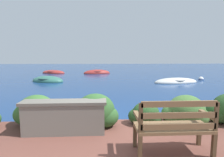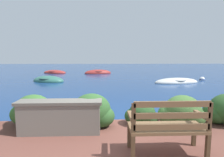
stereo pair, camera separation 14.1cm
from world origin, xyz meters
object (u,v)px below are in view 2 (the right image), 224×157
(park_bench, at_px, (168,126))
(rowboat_nearest, at_px, (177,82))
(mooring_buoy, at_px, (202,79))
(rowboat_outer, at_px, (55,73))
(rowboat_mid, at_px, (48,81))
(rowboat_far, at_px, (98,73))

(park_bench, height_order, rowboat_nearest, park_bench)
(mooring_buoy, bearing_deg, rowboat_outer, 154.42)
(rowboat_mid, height_order, rowboat_far, rowboat_far)
(rowboat_outer, xyz_separation_m, mooring_buoy, (12.99, -6.22, 0.01))
(park_bench, xyz_separation_m, mooring_buoy, (6.46, 10.41, -0.63))
(rowboat_mid, distance_m, mooring_buoy, 11.60)
(park_bench, xyz_separation_m, rowboat_mid, (-5.13, 10.10, -0.64))
(rowboat_far, xyz_separation_m, rowboat_outer, (-4.75, 0.70, -0.01))
(rowboat_mid, distance_m, rowboat_far, 6.73)
(rowboat_nearest, bearing_deg, rowboat_far, 120.58)
(rowboat_mid, xyz_separation_m, rowboat_outer, (-1.39, 6.53, -0.01))
(rowboat_mid, bearing_deg, rowboat_nearest, 14.71)
(park_bench, height_order, rowboat_outer, park_bench)
(rowboat_outer, height_order, mooring_buoy, rowboat_outer)
(rowboat_mid, bearing_deg, mooring_buoy, 22.28)
(rowboat_far, distance_m, rowboat_outer, 4.80)
(rowboat_nearest, xyz_separation_m, rowboat_outer, (-10.46, 7.49, 0.00))
(rowboat_nearest, distance_m, rowboat_far, 8.88)
(park_bench, distance_m, rowboat_outer, 17.88)
(mooring_buoy, bearing_deg, rowboat_nearest, -153.27)
(rowboat_nearest, xyz_separation_m, mooring_buoy, (2.52, 1.27, 0.01))
(park_bench, xyz_separation_m, rowboat_far, (-1.78, 15.93, -0.64))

